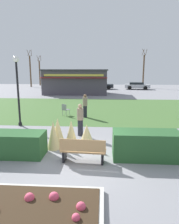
{
  "coord_description": "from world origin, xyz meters",
  "views": [
    {
      "loc": [
        0.75,
        -7.53,
        3.46
      ],
      "look_at": [
        0.01,
        3.58,
        1.17
      ],
      "focal_mm": 33.69,
      "sensor_mm": 36.0,
      "label": 1
    }
  ],
  "objects": [
    {
      "name": "person_standing",
      "position": [
        -0.44,
        3.06,
        0.86
      ],
      "size": [
        0.34,
        0.34,
        1.69
      ],
      "rotation": [
        0.0,
        0.0,
        2.39
      ],
      "color": "#23232D",
      "rests_on": "ground_plane"
    },
    {
      "name": "ornamental_grass_behind_far",
      "position": [
        -0.69,
        1.6,
        0.59
      ],
      "size": [
        0.6,
        0.6,
        1.18
      ],
      "primitive_type": "cone",
      "color": "#D1BC7F",
      "rests_on": "ground_plane"
    },
    {
      "name": "tree_center_bg",
      "position": [
        -13.37,
        32.82,
        3.13
      ],
      "size": [
        0.91,
        0.96,
        6.99
      ],
      "color": "brown",
      "rests_on": "ground_plane"
    },
    {
      "name": "tree_right_bg",
      "position": [
        8.12,
        32.75,
        3.15
      ],
      "size": [
        0.91,
        0.96,
        7.03
      ],
      "color": "brown",
      "rests_on": "ground_plane"
    },
    {
      "name": "ground_plane",
      "position": [
        0.0,
        0.0,
        0.0
      ],
      "size": [
        80.0,
        80.0,
        0.0
      ],
      "primitive_type": "plane",
      "color": "gray"
    },
    {
      "name": "parked_car_center_slot",
      "position": [
        0.29,
        29.26,
        0.64
      ],
      "size": [
        4.21,
        2.08,
        1.2
      ],
      "color": "black",
      "rests_on": "ground_plane"
    },
    {
      "name": "trash_bin",
      "position": [
        2.88,
        0.23,
        0.46
      ],
      "size": [
        0.52,
        0.52,
        0.92
      ],
      "primitive_type": "cylinder",
      "color": "#2D4233",
      "rests_on": "ground_plane"
    },
    {
      "name": "person_strolling",
      "position": [
        -0.56,
        7.31,
        0.86
      ],
      "size": [
        0.34,
        0.34,
        1.69
      ],
      "rotation": [
        0.0,
        0.0,
        1.11
      ],
      "color": "#23232D",
      "rests_on": "ground_plane"
    },
    {
      "name": "food_kiosk",
      "position": [
        -3.13,
        21.89,
        1.71
      ],
      "size": [
        8.92,
        4.8,
        3.4
      ],
      "color": "#47424C",
      "rests_on": "ground_plane"
    },
    {
      "name": "hedge_right",
      "position": [
        2.44,
        0.37,
        0.54
      ],
      "size": [
        2.58,
        1.1,
        1.09
      ],
      "primitive_type": "cube",
      "color": "#28562B",
      "rests_on": "ground_plane"
    },
    {
      "name": "tree_left_bg",
      "position": [
        -12.76,
        36.75,
        2.73
      ],
      "size": [
        0.91,
        0.96,
        6.19
      ],
      "color": "brown",
      "rests_on": "ground_plane"
    },
    {
      "name": "hedge_left",
      "position": [
        -2.73,
        0.29,
        0.48
      ],
      "size": [
        2.24,
        1.1,
        0.97
      ],
      "primitive_type": "cube",
      "color": "#28562B",
      "rests_on": "ground_plane"
    },
    {
      "name": "flower_bed",
      "position": [
        -1.02,
        -3.12,
        0.09
      ],
      "size": [
        3.65,
        2.13,
        0.32
      ],
      "color": "beige",
      "rests_on": "ground_plane"
    },
    {
      "name": "lamppost_mid",
      "position": [
        -4.39,
        4.78,
        2.64
      ],
      "size": [
        0.36,
        0.36,
        4.2
      ],
      "color": "black",
      "rests_on": "ground_plane"
    },
    {
      "name": "lawn_patch",
      "position": [
        0.0,
        10.76,
        0.0
      ],
      "size": [
        36.0,
        12.0,
        0.01
      ],
      "primitive_type": "cube",
      "color": "#446B33",
      "rests_on": "ground_plane"
    },
    {
      "name": "parked_car_east_slot",
      "position": [
        6.51,
        29.27,
        0.64
      ],
      "size": [
        4.36,
        2.37,
        1.2
      ],
      "color": "#B7BABF",
      "rests_on": "ground_plane"
    },
    {
      "name": "ornamental_grass_behind_right",
      "position": [
        -1.28,
        1.45,
        0.65
      ],
      "size": [
        0.7,
        0.7,
        1.31
      ],
      "primitive_type": "cone",
      "color": "#D1BC7F",
      "rests_on": "ground_plane"
    },
    {
      "name": "park_bench",
      "position": [
        0.02,
        -0.2,
        0.48
      ],
      "size": [
        1.73,
        0.64,
        0.95
      ],
      "color": "tan",
      "rests_on": "ground_plane"
    },
    {
      "name": "ornamental_grass_behind_left",
      "position": [
        -1.41,
        1.12,
        0.63
      ],
      "size": [
        0.6,
        0.6,
        1.26
      ],
      "primitive_type": "cone",
      "color": "#D1BC7F",
      "rests_on": "ground_plane"
    },
    {
      "name": "ornamental_grass_behind_center",
      "position": [
        0.03,
        1.36,
        0.53
      ],
      "size": [
        0.79,
        0.79,
        1.05
      ],
      "primitive_type": "cone",
      "color": "#D1BC7F",
      "rests_on": "ground_plane"
    },
    {
      "name": "parked_car_west_slot",
      "position": [
        -4.54,
        29.26,
        0.64
      ],
      "size": [
        4.33,
        2.3,
        1.2
      ],
      "color": "#2D6638",
      "rests_on": "ground_plane"
    },
    {
      "name": "cafe_chair_west",
      "position": [
        -2.09,
        7.73,
        0.53
      ],
      "size": [
        0.61,
        0.61,
        0.89
      ],
      "color": "gray",
      "rests_on": "ground_plane"
    }
  ]
}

